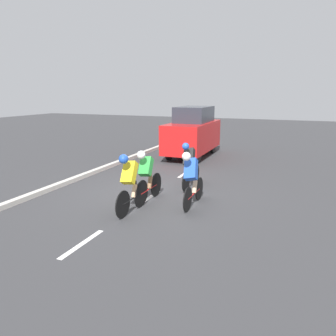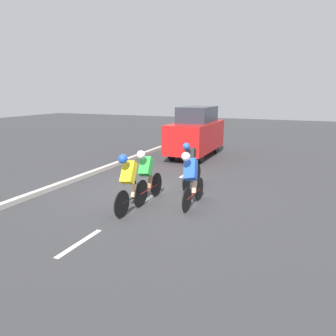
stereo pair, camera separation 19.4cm
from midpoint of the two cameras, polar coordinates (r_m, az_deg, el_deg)
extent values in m
plane|color=#38383A|center=(9.95, -2.90, -4.56)|extent=(60.00, 60.00, 0.00)
cube|color=white|center=(7.08, -15.52, -12.59)|extent=(0.12, 1.40, 0.01)
cube|color=white|center=(9.61, -3.89, -5.20)|extent=(0.12, 1.40, 0.01)
cube|color=white|center=(12.45, 2.53, -0.92)|extent=(0.12, 1.40, 0.01)
cube|color=beige|center=(11.31, -18.67, -2.71)|extent=(0.20, 25.04, 0.14)
cylinder|color=black|center=(11.04, 4.38, -1.00)|extent=(0.03, 0.67, 0.67)
cylinder|color=black|center=(10.10, 2.60, -2.32)|extent=(0.03, 0.67, 0.67)
cylinder|color=black|center=(10.57, 3.53, -1.63)|extent=(0.04, 1.03, 0.04)
cylinder|color=black|center=(10.68, 3.85, -0.31)|extent=(0.04, 0.04, 0.42)
cylinder|color=green|center=(10.59, 3.62, -1.04)|extent=(0.07, 0.07, 0.16)
cylinder|color=beige|center=(10.60, 3.68, -0.59)|extent=(0.12, 0.23, 0.36)
cube|color=black|center=(10.34, 3.17, 1.95)|extent=(0.41, 0.48, 0.60)
sphere|color=blue|center=(10.08, 2.54, 3.79)|extent=(0.22, 0.22, 0.22)
cylinder|color=black|center=(9.38, 4.87, -3.61)|extent=(0.03, 0.66, 0.66)
cylinder|color=black|center=(8.44, 2.77, -5.50)|extent=(0.03, 0.66, 0.66)
cylinder|color=red|center=(8.91, 3.87, -4.51)|extent=(0.04, 1.04, 0.04)
cylinder|color=red|center=(9.01, 4.26, -2.91)|extent=(0.04, 0.04, 0.42)
cylinder|color=green|center=(8.92, 3.99, -3.80)|extent=(0.07, 0.07, 0.16)
cylinder|color=beige|center=(8.92, 4.05, -3.26)|extent=(0.12, 0.23, 0.36)
cube|color=blue|center=(8.65, 3.38, -0.23)|extent=(0.43, 0.49, 0.63)
sphere|color=white|center=(8.38, 2.56, 2.02)|extent=(0.23, 0.23, 0.23)
cylinder|color=black|center=(8.97, -5.17, -4.29)|extent=(0.03, 0.69, 0.69)
cylinder|color=black|center=(8.10, -8.54, -6.31)|extent=(0.03, 0.69, 0.69)
cylinder|color=black|center=(8.53, -6.77, -5.25)|extent=(0.04, 1.04, 0.04)
cylinder|color=black|center=(8.62, -6.22, -3.58)|extent=(0.04, 0.04, 0.42)
cylinder|color=white|center=(8.54, -6.62, -4.52)|extent=(0.07, 0.07, 0.16)
cylinder|color=#DBAD84|center=(8.54, -6.55, -3.96)|extent=(0.12, 0.23, 0.36)
cube|color=yellow|center=(8.27, -7.41, -0.81)|extent=(0.38, 0.49, 0.61)
sphere|color=blue|center=(8.01, -8.44, 1.55)|extent=(0.24, 0.24, 0.24)
cylinder|color=black|center=(9.67, -2.66, -2.92)|extent=(0.03, 0.70, 0.70)
cylinder|color=black|center=(8.80, -5.41, -4.59)|extent=(0.03, 0.70, 0.70)
cylinder|color=red|center=(9.23, -3.97, -3.71)|extent=(0.04, 1.01, 0.04)
cylinder|color=red|center=(9.33, -3.51, -2.19)|extent=(0.04, 0.04, 0.42)
cylinder|color=#1999D8|center=(9.25, -3.84, -3.04)|extent=(0.07, 0.07, 0.16)
cylinder|color=#9E704C|center=(9.25, -3.78, -2.52)|extent=(0.12, 0.23, 0.36)
cube|color=green|center=(8.99, -4.48, 0.27)|extent=(0.38, 0.46, 0.57)
sphere|color=white|center=(8.73, -5.34, 2.28)|extent=(0.23, 0.23, 0.23)
cylinder|color=black|center=(14.32, 4.89, 2.19)|extent=(0.14, 0.64, 0.64)
cylinder|color=black|center=(14.77, -0.16, 2.57)|extent=(0.14, 0.64, 0.64)
cylinder|color=black|center=(16.73, 7.48, 3.71)|extent=(0.14, 0.64, 0.64)
cylinder|color=black|center=(17.12, 3.06, 4.01)|extent=(0.14, 0.64, 0.64)
cube|color=red|center=(15.62, 3.93, 5.55)|extent=(1.70, 4.10, 1.31)
cube|color=#2D333D|center=(15.71, 4.23, 9.31)|extent=(1.39, 2.25, 0.72)
camera|label=1|loc=(0.10, -90.61, -0.14)|focal=35.00mm
camera|label=2|loc=(0.10, 89.39, 0.14)|focal=35.00mm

